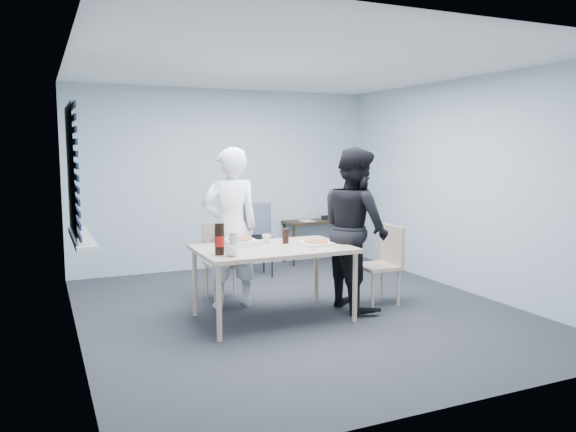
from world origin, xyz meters
name	(u,v)px	position (x,y,z in m)	size (l,w,h in m)	color
room	(75,181)	(-2.20, 0.40, 1.44)	(5.00, 5.00, 5.00)	#313136
dining_table	(273,253)	(-0.36, -0.16, 0.70)	(1.55, 0.98, 0.75)	beige
chair_far	(222,255)	(-0.60, 0.82, 0.51)	(0.42, 0.42, 0.89)	beige
chair_right	(384,259)	(1.02, -0.12, 0.51)	(0.42, 0.42, 0.89)	beige
person_white	(231,228)	(-0.61, 0.45, 0.89)	(0.65, 0.42, 1.77)	white
person_black	(355,228)	(0.63, -0.13, 0.89)	(0.86, 0.47, 1.77)	black
side_table	(315,225)	(1.36, 2.28, 0.57)	(0.97, 0.43, 0.65)	#302113
stool	(257,245)	(0.19, 1.72, 0.43)	(0.39, 0.39, 0.54)	black
backpack	(258,221)	(0.19, 1.71, 0.77)	(0.34, 0.25, 0.47)	slate
pizza_box_a	(240,242)	(-0.64, 0.06, 0.79)	(0.30, 0.30, 0.08)	white
pizza_box_b	(316,243)	(0.09, -0.23, 0.77)	(0.30, 0.30, 0.04)	white
mug_a	(232,251)	(-0.90, -0.45, 0.80)	(0.12, 0.12, 0.10)	white
mug_b	(267,239)	(-0.33, 0.08, 0.80)	(0.10, 0.10, 0.09)	white
cola_glass	(286,236)	(-0.15, -0.01, 0.83)	(0.07, 0.07, 0.15)	black
soda_bottle	(220,240)	(-0.98, -0.34, 0.90)	(0.10, 0.10, 0.30)	black
plastic_cups	(234,243)	(-0.83, -0.31, 0.86)	(0.09, 0.09, 0.20)	silver
rubber_band	(314,250)	(-0.05, -0.47, 0.76)	(0.06, 0.06, 0.00)	red
papers	(307,221)	(1.21, 2.27, 0.65)	(0.20, 0.27, 0.00)	white
black_box	(327,217)	(1.58, 2.32, 0.68)	(0.14, 0.10, 0.06)	black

